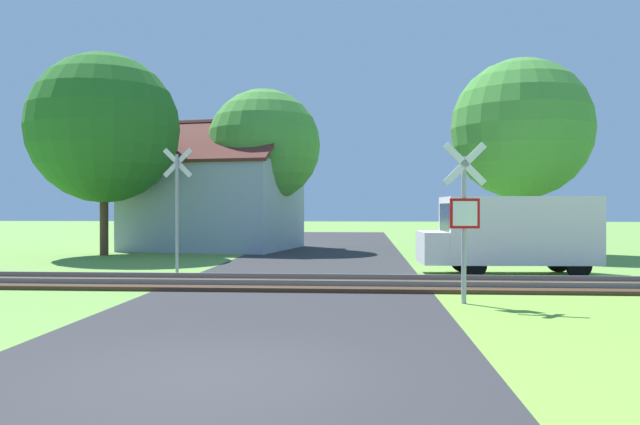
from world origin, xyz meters
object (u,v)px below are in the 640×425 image
(house, at_px, (216,203))
(tree_right, at_px, (521,129))
(tree_left, at_px, (104,128))
(tree_center, at_px, (264,146))
(mail_truck, at_px, (512,232))
(stop_sign_near, at_px, (464,214))
(crossing_sign_far, at_px, (177,201))

(house, relative_size, tree_right, 1.03)
(tree_right, relative_size, tree_left, 0.98)
(house, bearing_deg, tree_center, 2.82)
(house, height_order, mail_truck, house)
(stop_sign_near, bearing_deg, tree_center, -73.40)
(tree_right, relative_size, mail_truck, 1.61)
(crossing_sign_far, xyz_separation_m, house, (-1.42, 10.69, 0.03))
(tree_center, bearing_deg, house, 172.35)
(tree_right, height_order, mail_truck, tree_right)
(tree_right, height_order, tree_left, tree_left)
(tree_center, relative_size, tree_left, 0.90)
(tree_right, distance_m, tree_left, 16.97)
(mail_truck, bearing_deg, crossing_sign_far, 88.48)
(tree_right, bearing_deg, crossing_sign_far, -146.02)
(crossing_sign_far, bearing_deg, stop_sign_near, -36.37)
(stop_sign_near, xyz_separation_m, house, (-8.90, 16.05, 0.35))
(tree_right, xyz_separation_m, mail_truck, (-2.19, -7.80, -3.90))
(tree_right, bearing_deg, tree_left, -174.93)
(tree_center, xyz_separation_m, mail_truck, (8.81, -10.16, -3.52))
(house, bearing_deg, tree_left, -120.22)
(crossing_sign_far, height_order, mail_truck, crossing_sign_far)
(house, relative_size, tree_center, 1.12)
(stop_sign_near, relative_size, tree_center, 0.44)
(stop_sign_near, xyz_separation_m, mail_truck, (2.23, 5.59, -0.56))
(tree_left, bearing_deg, crossing_sign_far, -52.52)
(house, xyz_separation_m, tree_right, (13.32, -2.67, 2.99))
(house, distance_m, tree_right, 13.91)
(stop_sign_near, distance_m, crossing_sign_far, 9.21)
(tree_center, bearing_deg, mail_truck, -49.05)
(house, xyz_separation_m, tree_left, (-3.58, -4.17, 2.98))
(stop_sign_near, height_order, crossing_sign_far, crossing_sign_far)
(stop_sign_near, bearing_deg, house, -67.08)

